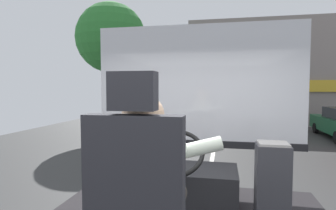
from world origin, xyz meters
The scene contains 7 objects.
ground centered at (0.00, 8.80, -0.02)m, with size 18.00×44.00×0.06m.
bus_driver centered at (-0.09, -0.28, 1.51)m, with size 0.84×0.59×0.75m.
steering_console centered at (-0.09, 0.91, 1.06)m, with size 1.10×1.02×0.83m.
fare_box centered at (0.72, 0.66, 1.20)m, with size 0.27×0.24×0.74m.
windshield_panel centered at (0.00, 1.62, 1.88)m, with size 2.50×0.08×1.48m.
street_tree centered at (-4.44, 9.43, 4.13)m, with size 2.96×2.96×5.63m.
shop_building centered at (5.24, 16.59, 2.87)m, with size 13.85×6.01×5.75m.
Camera 1 is at (0.32, -1.72, 2.03)m, focal length 29.47 mm.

